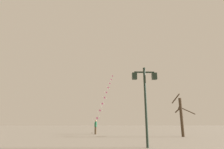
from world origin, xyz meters
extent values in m
plane|color=gray|center=(0.00, 20.00, 0.00)|extent=(160.00, 160.00, 0.00)
cylinder|color=#1E2D23|center=(1.58, 8.34, 2.25)|extent=(0.14, 0.14, 4.51)
sphere|color=#1E2D23|center=(1.58, 8.34, 4.59)|extent=(0.16, 0.16, 0.16)
cube|color=#1E2D23|center=(1.58, 8.34, 4.36)|extent=(1.22, 0.08, 0.08)
cube|color=#1E2D23|center=(0.97, 8.34, 4.11)|extent=(0.28, 0.28, 0.40)
cube|color=beige|center=(0.97, 8.34, 4.11)|extent=(0.19, 0.19, 0.30)
cube|color=#1E2D23|center=(2.19, 8.34, 4.11)|extent=(0.28, 0.28, 0.40)
cube|color=beige|center=(2.19, 8.34, 4.11)|extent=(0.19, 0.19, 0.30)
cylinder|color=brown|center=(-2.50, 22.23, 0.09)|extent=(0.06, 0.06, 0.18)
cylinder|color=silver|center=(-2.25, 23.48, 1.09)|extent=(0.52, 2.53, 1.83)
cylinder|color=silver|center=(-1.83, 25.57, 2.60)|extent=(0.35, 1.68, 1.22)
cylinder|color=silver|center=(-1.50, 27.23, 3.80)|extent=(0.35, 1.68, 1.22)
cylinder|color=silver|center=(-1.17, 28.89, 5.00)|extent=(0.35, 1.68, 1.22)
cylinder|color=silver|center=(-0.84, 30.55, 6.20)|extent=(0.35, 1.68, 1.22)
cylinder|color=silver|center=(-0.51, 32.21, 7.40)|extent=(0.35, 1.68, 1.22)
cylinder|color=silver|center=(-0.17, 33.87, 8.60)|extent=(0.35, 1.68, 1.22)
cylinder|color=silver|center=(0.16, 35.53, 9.80)|extent=(0.35, 1.68, 1.22)
cylinder|color=silver|center=(0.49, 37.19, 11.00)|extent=(0.35, 1.68, 1.22)
cube|color=pink|center=(-2.00, 24.74, 2.00)|extent=(0.38, 0.02, 0.38)
cylinder|color=pink|center=(-2.00, 24.74, 1.74)|extent=(0.02, 0.03, 0.22)
cube|color=pink|center=(-1.67, 26.40, 3.20)|extent=(0.35, 0.17, 0.38)
cylinder|color=pink|center=(-1.67, 26.40, 2.92)|extent=(0.02, 0.03, 0.27)
cube|color=pink|center=(-1.33, 28.06, 4.40)|extent=(0.36, 0.15, 0.38)
cylinder|color=pink|center=(-1.33, 28.06, 4.11)|extent=(0.03, 0.05, 0.28)
cube|color=pink|center=(-1.00, 29.72, 5.60)|extent=(0.38, 0.02, 0.38)
cylinder|color=pink|center=(-1.00, 29.72, 5.34)|extent=(0.02, 0.04, 0.23)
cube|color=pink|center=(-0.67, 31.38, 6.80)|extent=(0.36, 0.16, 0.38)
cylinder|color=pink|center=(-0.67, 31.38, 6.54)|extent=(0.03, 0.05, 0.22)
cube|color=pink|center=(-0.34, 33.04, 8.00)|extent=(0.38, 0.01, 0.38)
cylinder|color=pink|center=(-0.34, 33.04, 7.74)|extent=(0.02, 0.04, 0.23)
cube|color=pink|center=(-0.01, 34.70, 9.20)|extent=(0.38, 0.02, 0.38)
cylinder|color=pink|center=(-0.01, 34.70, 8.95)|extent=(0.02, 0.03, 0.21)
cube|color=pink|center=(0.32, 36.36, 10.40)|extent=(0.38, 0.01, 0.38)
cylinder|color=pink|center=(0.32, 36.36, 10.13)|extent=(0.02, 0.04, 0.24)
cube|color=pink|center=(0.65, 38.02, 11.60)|extent=(0.38, 0.08, 0.38)
cylinder|color=pink|center=(0.65, 38.02, 11.36)|extent=(0.02, 0.02, 0.19)
cube|color=brown|center=(-2.01, 21.14, 0.45)|extent=(0.24, 0.32, 0.90)
cube|color=#26724C|center=(-2.01, 21.14, 1.18)|extent=(0.29, 0.41, 0.60)
sphere|color=tan|center=(-2.01, 21.14, 1.60)|extent=(0.22, 0.22, 0.22)
cylinder|color=#26724C|center=(-1.98, 21.36, 1.35)|extent=(0.14, 0.40, 0.50)
cylinder|color=#423323|center=(6.94, 16.56, 1.93)|extent=(0.29, 0.29, 3.86)
cylinder|color=#423323|center=(6.86, 17.09, 2.66)|extent=(0.31, 1.14, 0.53)
cylinder|color=#423323|center=(6.74, 17.16, 3.88)|extent=(0.55, 1.30, 0.95)
cylinder|color=#423323|center=(7.65, 16.52, 2.54)|extent=(1.47, 0.17, 0.75)
cylinder|color=#423323|center=(6.93, 16.89, 3.00)|extent=(0.11, 0.72, 0.68)
camera|label=1|loc=(-0.76, -2.59, 1.35)|focal=29.81mm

